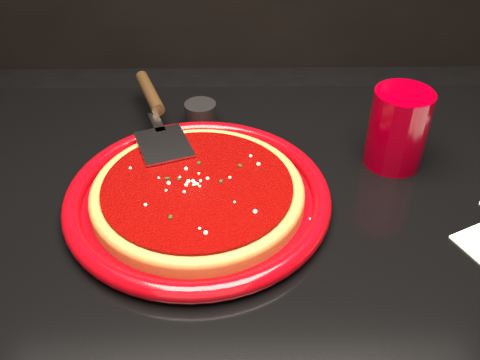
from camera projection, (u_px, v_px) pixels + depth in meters
name	position (u px, v px, depth m)	size (l,w,h in m)	color
plate	(198.00, 197.00, 0.76)	(0.38, 0.38, 0.03)	#6C0206
pizza_crust	(198.00, 194.00, 0.75)	(0.30, 0.30, 0.02)	brown
pizza_crust_rim	(198.00, 190.00, 0.75)	(0.30, 0.30, 0.02)	brown
pizza_sauce	(197.00, 187.00, 0.75)	(0.27, 0.27, 0.01)	#600201
parmesan_dusting	(197.00, 183.00, 0.74)	(0.26, 0.26, 0.01)	#F2EABE
basil_flecks	(197.00, 184.00, 0.74)	(0.24, 0.24, 0.00)	black
pizza_server	(157.00, 114.00, 0.87)	(0.09, 0.32, 0.02)	silver
cup	(398.00, 129.00, 0.81)	(0.09, 0.09, 0.12)	#79000C
ramekin	(201.00, 114.00, 0.92)	(0.05, 0.05, 0.04)	black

